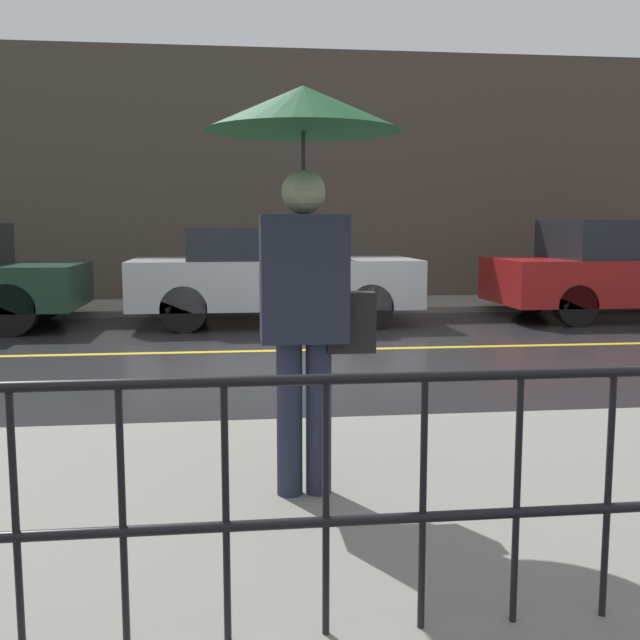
# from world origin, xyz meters

# --- Properties ---
(ground_plane) EXTENTS (80.00, 80.00, 0.00)m
(ground_plane) POSITION_xyz_m (0.00, 0.00, 0.00)
(ground_plane) COLOR #262628
(sidewalk_near) EXTENTS (28.00, 3.04, 0.10)m
(sidewalk_near) POSITION_xyz_m (0.00, -4.95, 0.05)
(sidewalk_near) COLOR gray
(sidewalk_near) RESTS_ON ground_plane
(sidewalk_far) EXTENTS (28.00, 1.97, 0.10)m
(sidewalk_far) POSITION_xyz_m (0.00, 4.42, 0.05)
(sidewalk_far) COLOR gray
(sidewalk_far) RESTS_ON ground_plane
(lane_marking) EXTENTS (25.20, 0.12, 0.01)m
(lane_marking) POSITION_xyz_m (0.00, 0.00, 0.00)
(lane_marking) COLOR gold
(lane_marking) RESTS_ON ground_plane
(building_storefront) EXTENTS (28.00, 0.30, 4.62)m
(building_storefront) POSITION_xyz_m (0.00, 5.55, 2.31)
(building_storefront) COLOR #4C4238
(building_storefront) RESTS_ON ground_plane
(railing_foreground) EXTENTS (12.00, 0.04, 0.88)m
(railing_foreground) POSITION_xyz_m (0.00, -6.22, 0.65)
(railing_foreground) COLOR black
(railing_foreground) RESTS_ON sidewalk_near
(pedestrian) EXTENTS (0.94, 0.94, 2.01)m
(pedestrian) POSITION_xyz_m (-0.91, -4.91, 1.65)
(pedestrian) COLOR #23283D
(pedestrian) RESTS_ON sidewalk_near
(car_silver) EXTENTS (4.13, 1.74, 1.41)m
(car_silver) POSITION_xyz_m (-0.65, 2.41, 0.73)
(car_silver) COLOR #B2B5BA
(car_silver) RESTS_ON ground_plane
(car_red) EXTENTS (4.55, 1.83, 1.52)m
(car_red) POSITION_xyz_m (5.02, 2.41, 0.76)
(car_red) COLOR maroon
(car_red) RESTS_ON ground_plane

